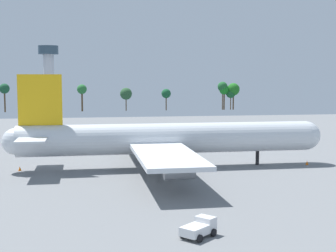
{
  "coord_description": "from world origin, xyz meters",
  "views": [
    {
      "loc": [
        -15.73,
        -92.45,
        17.36
      ],
      "look_at": [
        0.0,
        0.0,
        8.11
      ],
      "focal_mm": 52.26,
      "sensor_mm": 36.0,
      "label": 1
    }
  ],
  "objects_px": {
    "pushback_tractor": "(199,228)",
    "safety_cone_nose": "(307,163)",
    "cargo_airplane": "(166,139)",
    "safety_cone_tail": "(20,169)",
    "control_tower": "(49,73)",
    "maintenance_van": "(280,142)"
  },
  "relations": [
    {
      "from": "pushback_tractor",
      "to": "safety_cone_nose",
      "type": "distance_m",
      "value": 50.82
    },
    {
      "from": "cargo_airplane",
      "to": "safety_cone_nose",
      "type": "height_order",
      "value": "cargo_airplane"
    },
    {
      "from": "pushback_tractor",
      "to": "safety_cone_tail",
      "type": "bearing_deg",
      "value": 119.66
    },
    {
      "from": "safety_cone_nose",
      "to": "safety_cone_tail",
      "type": "xyz_separation_m",
      "value": [
        -56.0,
        3.06,
        -0.0
      ]
    },
    {
      "from": "cargo_airplane",
      "to": "safety_cone_tail",
      "type": "xyz_separation_m",
      "value": [
        -27.63,
        1.25,
        -5.19
      ]
    },
    {
      "from": "pushback_tractor",
      "to": "control_tower",
      "type": "distance_m",
      "value": 193.51
    },
    {
      "from": "maintenance_van",
      "to": "control_tower",
      "type": "xyz_separation_m",
      "value": [
        -65.64,
        124.66,
        18.65
      ]
    },
    {
      "from": "safety_cone_tail",
      "to": "control_tower",
      "type": "bearing_deg",
      "value": 91.79
    },
    {
      "from": "cargo_airplane",
      "to": "pushback_tractor",
      "type": "distance_m",
      "value": 41.99
    },
    {
      "from": "maintenance_van",
      "to": "pushback_tractor",
      "type": "relative_size",
      "value": 0.99
    },
    {
      "from": "safety_cone_tail",
      "to": "control_tower",
      "type": "xyz_separation_m",
      "value": [
        -4.61,
        147.53,
        19.38
      ]
    },
    {
      "from": "control_tower",
      "to": "pushback_tractor",
      "type": "bearing_deg",
      "value": -81.33
    },
    {
      "from": "pushback_tractor",
      "to": "safety_cone_tail",
      "type": "height_order",
      "value": "pushback_tractor"
    },
    {
      "from": "cargo_airplane",
      "to": "control_tower",
      "type": "distance_m",
      "value": 152.89
    },
    {
      "from": "pushback_tractor",
      "to": "safety_cone_nose",
      "type": "bearing_deg",
      "value": 51.57
    },
    {
      "from": "maintenance_van",
      "to": "safety_cone_tail",
      "type": "xyz_separation_m",
      "value": [
        -61.03,
        -22.87,
        -0.73
      ]
    },
    {
      "from": "safety_cone_nose",
      "to": "control_tower",
      "type": "distance_m",
      "value": 163.48
    },
    {
      "from": "safety_cone_nose",
      "to": "maintenance_van",
      "type": "bearing_deg",
      "value": 79.02
    },
    {
      "from": "cargo_airplane",
      "to": "safety_cone_tail",
      "type": "bearing_deg",
      "value": 177.4
    },
    {
      "from": "cargo_airplane",
      "to": "pushback_tractor",
      "type": "relative_size",
      "value": 13.55
    },
    {
      "from": "maintenance_van",
      "to": "safety_cone_nose",
      "type": "xyz_separation_m",
      "value": [
        -5.03,
        -25.93,
        -0.73
      ]
    },
    {
      "from": "cargo_airplane",
      "to": "maintenance_van",
      "type": "distance_m",
      "value": 41.44
    }
  ]
}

